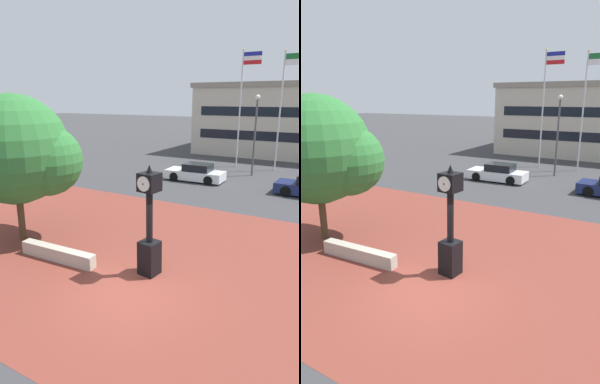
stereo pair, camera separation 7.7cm
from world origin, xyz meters
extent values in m
plane|color=#38383A|center=(0.00, 0.00, 0.00)|extent=(200.00, 200.00, 0.00)
cube|color=brown|center=(0.00, 2.56, 0.00)|extent=(44.00, 13.12, 0.01)
cube|color=#ADA393|center=(-3.44, 0.44, 0.25)|extent=(3.22, 0.57, 0.50)
cube|color=black|center=(0.01, 1.29, 0.59)|extent=(0.67, 0.67, 1.19)
cylinder|color=black|center=(0.01, 1.29, 2.06)|extent=(0.22, 0.22, 1.74)
cube|color=black|center=(0.01, 1.29, 3.23)|extent=(0.67, 0.67, 0.60)
cylinder|color=white|center=(0.05, 1.61, 3.23)|extent=(0.48, 0.09, 0.48)
sphere|color=black|center=(0.05, 1.63, 3.23)|extent=(0.05, 0.05, 0.05)
cylinder|color=white|center=(-0.03, 0.98, 3.23)|extent=(0.48, 0.09, 0.48)
sphere|color=black|center=(-0.03, 0.96, 3.23)|extent=(0.05, 0.05, 0.05)
cone|color=black|center=(0.01, 1.29, 3.66)|extent=(0.21, 0.21, 0.27)
cylinder|color=#4C3823|center=(-6.24, 1.21, 1.08)|extent=(0.28, 0.28, 2.17)
sphere|color=#2D7033|center=(-6.24, 1.21, 3.82)|extent=(4.42, 4.42, 4.42)
sphere|color=#2D7033|center=(-5.13, 1.87, 3.38)|extent=(2.87, 2.87, 2.87)
cube|color=silver|center=(-4.17, 14.92, 0.44)|extent=(4.24, 1.87, 0.64)
cube|color=black|center=(-3.96, 14.93, 1.00)|extent=(1.97, 1.55, 0.56)
cylinder|color=black|center=(-5.44, 14.08, 0.32)|extent=(0.65, 0.24, 0.64)
cylinder|color=black|center=(-5.50, 15.68, 0.32)|extent=(0.65, 0.24, 0.64)
cylinder|color=black|center=(-2.85, 14.16, 0.32)|extent=(0.65, 0.24, 0.64)
cylinder|color=black|center=(-2.90, 15.77, 0.32)|extent=(0.65, 0.24, 0.64)
cylinder|color=black|center=(2.29, 13.87, 0.32)|extent=(0.65, 0.25, 0.64)
cylinder|color=black|center=(2.38, 15.50, 0.32)|extent=(0.65, 0.25, 0.64)
cylinder|color=silver|center=(-3.16, 21.71, 4.79)|extent=(0.12, 0.12, 9.58)
sphere|color=gold|center=(-3.16, 21.71, 9.64)|extent=(0.14, 0.14, 0.14)
cube|color=navy|center=(-2.38, 21.71, 9.27)|extent=(1.44, 0.02, 0.32)
cube|color=white|center=(-2.38, 21.71, 8.95)|extent=(1.44, 0.02, 0.32)
cube|color=red|center=(-2.38, 21.71, 8.62)|extent=(1.44, 0.02, 0.32)
cylinder|color=silver|center=(0.09, 21.71, 4.64)|extent=(0.12, 0.12, 9.28)
sphere|color=gold|center=(0.09, 21.71, 9.34)|extent=(0.14, 0.14, 0.14)
cube|color=#19662D|center=(0.84, 21.71, 8.92)|extent=(1.38, 0.02, 0.43)
cube|color=white|center=(0.84, 21.71, 8.49)|extent=(1.38, 0.02, 0.43)
cube|color=black|center=(0.87, 26.54, 2.29)|extent=(18.95, 0.04, 0.90)
cylinder|color=#4C4C51|center=(-1.02, 18.74, 2.87)|extent=(0.14, 0.14, 5.75)
sphere|color=white|center=(-1.02, 18.74, 5.90)|extent=(0.36, 0.36, 0.36)
camera|label=1|loc=(5.45, -7.94, 5.81)|focal=32.30mm
camera|label=2|loc=(5.51, -7.90, 5.81)|focal=32.30mm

